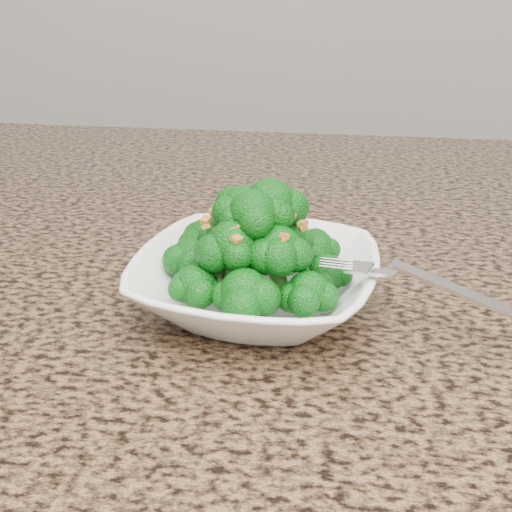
# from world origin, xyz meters

# --- Properties ---
(granite_counter) EXTENTS (1.64, 1.04, 0.03)m
(granite_counter) POSITION_xyz_m (0.00, 0.30, 0.89)
(granite_counter) COLOR brown
(granite_counter) RESTS_ON cabinet
(bowl) EXTENTS (0.23, 0.23, 0.05)m
(bowl) POSITION_xyz_m (0.06, 0.19, 0.92)
(bowl) COLOR white
(bowl) RESTS_ON granite_counter
(broccoli_pile) EXTENTS (0.18, 0.18, 0.07)m
(broccoli_pile) POSITION_xyz_m (0.06, 0.19, 0.99)
(broccoli_pile) COLOR #0A600F
(broccoli_pile) RESTS_ON bowl
(garlic_topping) EXTENTS (0.11, 0.11, 0.01)m
(garlic_topping) POSITION_xyz_m (0.06, 0.19, 1.02)
(garlic_topping) COLOR #B4772C
(garlic_topping) RESTS_ON broccoli_pile
(fork) EXTENTS (0.17, 0.09, 0.01)m
(fork) POSITION_xyz_m (0.17, 0.16, 0.96)
(fork) COLOR silver
(fork) RESTS_ON bowl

